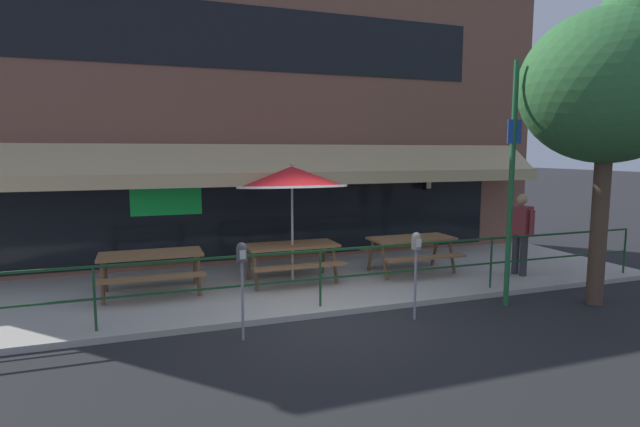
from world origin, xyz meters
TOP-DOWN VIEW (x-y plane):
  - ground_plane at (0.00, 0.00)m, footprint 120.00×120.00m
  - patio_deck at (0.00, 2.00)m, footprint 15.00×4.00m
  - restaurant_building at (0.00, 4.22)m, footprint 15.00×1.60m
  - patio_railing at (0.00, 0.30)m, footprint 13.84×0.04m
  - picnic_table_left at (-2.64, 2.02)m, footprint 1.80×1.42m
  - picnic_table_centre at (-0.00, 1.98)m, footprint 1.80×1.42m
  - picnic_table_right at (2.63, 1.87)m, footprint 1.80×1.42m
  - patio_umbrella_centre at (-0.00, 1.93)m, footprint 2.14×2.14m
  - pedestrian_walking at (4.67, 0.92)m, footprint 0.31×0.61m
  - parking_meter_near at (-1.46, -0.51)m, footprint 0.15×0.16m
  - parking_meter_far at (1.30, -0.56)m, footprint 0.15×0.16m
  - street_sign_pole at (3.19, -0.45)m, footprint 0.28×0.09m
  - street_tree_curbside at (4.82, -0.96)m, footprint 3.03×2.73m

SIDE VIEW (x-z plane):
  - ground_plane at x=0.00m, z-range 0.00..0.00m
  - patio_deck at x=0.00m, z-range 0.00..0.10m
  - picnic_table_left at x=-2.64m, z-range 0.33..1.08m
  - picnic_table_centre at x=0.00m, z-range 0.33..1.08m
  - picnic_table_right at x=2.63m, z-range 0.33..1.08m
  - patio_railing at x=0.00m, z-range 0.32..1.28m
  - pedestrian_walking at x=4.67m, z-range 0.20..1.91m
  - parking_meter_near at x=-1.46m, z-range 0.44..1.86m
  - parking_meter_far at x=1.30m, z-range 0.44..1.86m
  - street_sign_pole at x=3.19m, z-range 0.06..4.24m
  - patio_umbrella_centre at x=0.00m, z-range 0.99..3.37m
  - restaurant_building at x=0.00m, z-range -0.03..7.39m
  - street_tree_curbside at x=4.82m, z-range 1.17..6.68m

